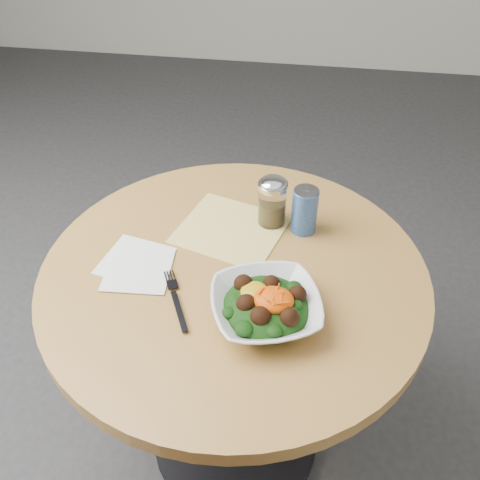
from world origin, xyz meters
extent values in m
plane|color=#2D2D30|center=(0.00, 0.00, 0.00)|extent=(6.00, 6.00, 0.00)
cylinder|color=black|center=(0.00, 0.00, 0.01)|extent=(0.52, 0.52, 0.03)
cylinder|color=black|center=(0.00, 0.00, 0.35)|extent=(0.10, 0.10, 0.71)
cylinder|color=#C48647|center=(0.00, 0.00, 0.73)|extent=(0.90, 0.90, 0.04)
cube|color=#DBB00B|center=(-0.03, 0.14, 0.75)|extent=(0.30, 0.29, 0.00)
cube|color=white|center=(-0.23, -0.01, 0.75)|extent=(0.18, 0.18, 0.00)
cube|color=white|center=(-0.22, -0.04, 0.75)|extent=(0.16, 0.16, 0.00)
imported|color=silver|center=(0.09, -0.13, 0.78)|extent=(0.29, 0.29, 0.06)
ellipsoid|color=black|center=(0.09, -0.13, 0.78)|extent=(0.18, 0.18, 0.06)
ellipsoid|color=#BD9812|center=(0.06, -0.12, 0.81)|extent=(0.06, 0.06, 0.02)
ellipsoid|color=#F24C05|center=(0.10, -0.14, 0.81)|extent=(0.08, 0.07, 0.04)
cube|color=black|center=(-0.09, -0.15, 0.76)|extent=(0.06, 0.11, 0.00)
cube|color=black|center=(-0.13, -0.06, 0.76)|extent=(0.05, 0.07, 0.00)
cylinder|color=silver|center=(0.07, 0.19, 0.81)|extent=(0.07, 0.07, 0.11)
cylinder|color=#A4884C|center=(0.07, 0.19, 0.78)|extent=(0.06, 0.06, 0.06)
cylinder|color=silver|center=(0.07, 0.19, 0.86)|extent=(0.07, 0.07, 0.01)
ellipsoid|color=silver|center=(0.07, 0.19, 0.87)|extent=(0.07, 0.07, 0.03)
cylinder|color=navy|center=(0.15, 0.17, 0.81)|extent=(0.06, 0.06, 0.12)
cylinder|color=silver|center=(0.15, 0.17, 0.87)|extent=(0.06, 0.06, 0.00)
cube|color=silver|center=(0.15, 0.18, 0.87)|extent=(0.01, 0.02, 0.00)
camera|label=1|loc=(0.15, -0.88, 1.61)|focal=40.00mm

